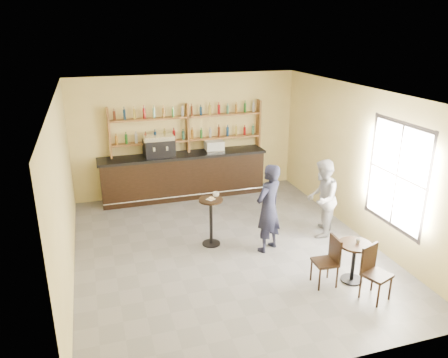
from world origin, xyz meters
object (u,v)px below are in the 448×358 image
object	(u,v)px
espresso_machine	(159,146)
chair_south	(377,274)
cafe_table	(353,262)
bar_counter	(184,175)
chair_west	(325,262)
patron_second	(322,198)
pedestal_table	(211,222)
man_main	(268,208)
pastry_case	(214,146)

from	to	relation	value
espresso_machine	chair_south	bearing A→B (deg)	-67.30
cafe_table	bar_counter	bearing A→B (deg)	112.18
chair_west	patron_second	world-z (taller)	patron_second
pedestal_table	chair_west	size ratio (longest dim) A/B	1.13
espresso_machine	pedestal_table	xyz separation A→B (m)	(0.58, -2.84, -0.95)
cafe_table	patron_second	bearing A→B (deg)	79.22
cafe_table	chair_south	xyz separation A→B (m)	(0.05, -0.60, 0.10)
espresso_machine	chair_south	xyz separation A→B (m)	(2.68, -5.54, -0.99)
man_main	patron_second	distance (m)	1.39
chair_south	pedestal_table	bearing A→B (deg)	107.25
pedestal_table	patron_second	world-z (taller)	patron_second
espresso_machine	cafe_table	distance (m)	5.70
man_main	cafe_table	world-z (taller)	man_main
chair_south	patron_second	size ratio (longest dim) A/B	0.55
pedestal_table	chair_west	xyz separation A→B (m)	(1.51, -2.05, -0.06)
espresso_machine	patron_second	bearing A→B (deg)	-49.44
bar_counter	chair_west	size ratio (longest dim) A/B	4.84
pedestal_table	espresso_machine	bearing A→B (deg)	101.47
cafe_table	chair_south	bearing A→B (deg)	-85.24
cafe_table	man_main	bearing A→B (deg)	123.37
espresso_machine	man_main	distance (m)	3.80
pedestal_table	pastry_case	bearing A→B (deg)	72.56
bar_counter	man_main	world-z (taller)	man_main
espresso_machine	man_main	xyz separation A→B (m)	(1.62, -3.39, -0.54)
espresso_machine	pastry_case	world-z (taller)	espresso_machine
cafe_table	chair_west	size ratio (longest dim) A/B	0.83
espresso_machine	man_main	size ratio (longest dim) A/B	0.42
cafe_table	chair_west	xyz separation A→B (m)	(-0.55, 0.05, 0.08)
chair_west	cafe_table	bearing A→B (deg)	87.79
pastry_case	cafe_table	world-z (taller)	pastry_case
bar_counter	espresso_machine	distance (m)	1.07
bar_counter	man_main	distance (m)	3.55
bar_counter	patron_second	distance (m)	3.92
bar_counter	pastry_case	xyz separation A→B (m)	(0.85, 0.00, 0.74)
pastry_case	chair_west	bearing A→B (deg)	-75.47
chair_west	patron_second	distance (m)	2.03
chair_south	cafe_table	bearing A→B (deg)	74.03
espresso_machine	chair_south	world-z (taller)	espresso_machine
man_main	chair_south	world-z (taller)	man_main
pedestal_table	man_main	size ratio (longest dim) A/B	0.56
bar_counter	man_main	xyz separation A→B (m)	(1.00, -3.39, 0.33)
pastry_case	chair_south	bearing A→B (deg)	-70.26
pastry_case	chair_south	xyz separation A→B (m)	(1.21, -5.54, -0.86)
chair_south	espresso_machine	bearing A→B (deg)	95.11
bar_counter	pedestal_table	xyz separation A→B (m)	(-0.04, -2.84, -0.08)
bar_counter	chair_south	size ratio (longest dim) A/B	4.67
chair_west	pedestal_table	bearing A→B (deg)	-140.67
bar_counter	pastry_case	size ratio (longest dim) A/B	8.95
pedestal_table	chair_south	world-z (taller)	pedestal_table
espresso_machine	chair_west	bearing A→B (deg)	-70.07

